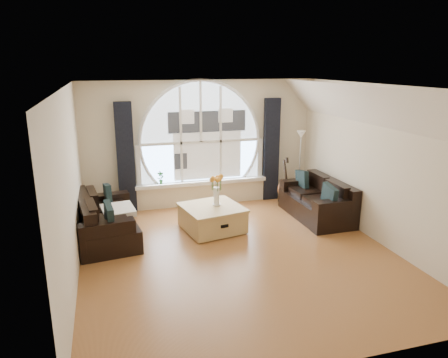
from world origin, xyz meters
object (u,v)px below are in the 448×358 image
(vase_flowers, at_px, (216,185))
(potted_plant, at_px, (161,178))
(sofa_right, at_px, (316,199))
(coffee_chest, at_px, (212,217))
(guitar, at_px, (284,180))
(floor_lamp, at_px, (300,166))
(sofa_left, at_px, (106,218))

(vase_flowers, height_order, potted_plant, vase_flowers)
(sofa_right, height_order, coffee_chest, sofa_right)
(vase_flowers, distance_m, guitar, 2.16)
(sofa_right, relative_size, potted_plant, 6.41)
(guitar, bearing_deg, vase_flowers, -171.28)
(vase_flowers, bearing_deg, guitar, 30.33)
(sofa_right, xyz_separation_m, floor_lamp, (0.15, 1.12, 0.40))
(vase_flowers, height_order, floor_lamp, floor_lamp)
(floor_lamp, bearing_deg, vase_flowers, -152.77)
(sofa_right, bearing_deg, vase_flowers, -179.85)
(guitar, bearing_deg, sofa_right, -98.18)
(sofa_right, height_order, floor_lamp, floor_lamp)
(sofa_right, distance_m, guitar, 1.08)
(floor_lamp, xyz_separation_m, guitar, (-0.40, -0.07, -0.27))
(sofa_left, distance_m, guitar, 3.97)
(guitar, bearing_deg, sofa_left, 173.17)
(sofa_left, xyz_separation_m, coffee_chest, (1.90, -0.11, -0.15))
(sofa_left, height_order, potted_plant, potted_plant)
(vase_flowers, distance_m, potted_plant, 1.69)
(guitar, relative_size, potted_plant, 3.89)
(sofa_right, xyz_separation_m, guitar, (-0.25, 1.04, 0.13))
(sofa_left, xyz_separation_m, guitar, (3.84, 1.01, 0.13))
(sofa_left, distance_m, sofa_right, 4.09)
(coffee_chest, height_order, floor_lamp, floor_lamp)
(coffee_chest, relative_size, guitar, 0.98)
(vase_flowers, xyz_separation_m, potted_plant, (-0.84, 1.46, -0.17))
(sofa_left, xyz_separation_m, floor_lamp, (4.23, 1.09, 0.40))
(floor_lamp, bearing_deg, sofa_left, -165.61)
(guitar, bearing_deg, coffee_chest, -171.66)
(coffee_chest, xyz_separation_m, vase_flowers, (0.09, 0.04, 0.60))
(sofa_left, distance_m, floor_lamp, 4.39)
(sofa_left, bearing_deg, floor_lamp, 6.74)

